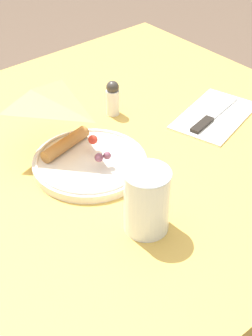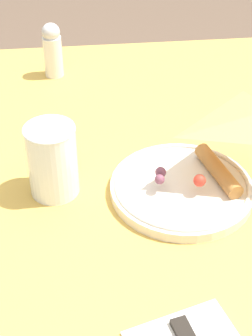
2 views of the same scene
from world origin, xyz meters
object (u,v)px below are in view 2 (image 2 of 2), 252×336
dining_table (190,239)px  salt_shaker (52,50)px  plate_pizza (180,185)px  milk_glass (52,162)px

dining_table → salt_shaker: size_ratio=9.75×
plate_pizza → salt_shaker: salt_shaker is taller
milk_glass → dining_table: bearing=81.0°
dining_table → salt_shaker: (-0.41, -0.21, 0.15)m
plate_pizza → salt_shaker: (-0.41, -0.19, 0.04)m
dining_table → milk_glass: size_ratio=9.73×
dining_table → milk_glass: bearing=-99.0°
dining_table → salt_shaker: salt_shaker is taller
plate_pizza → milk_glass: bearing=-98.6°
salt_shaker → dining_table: bearing=26.9°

